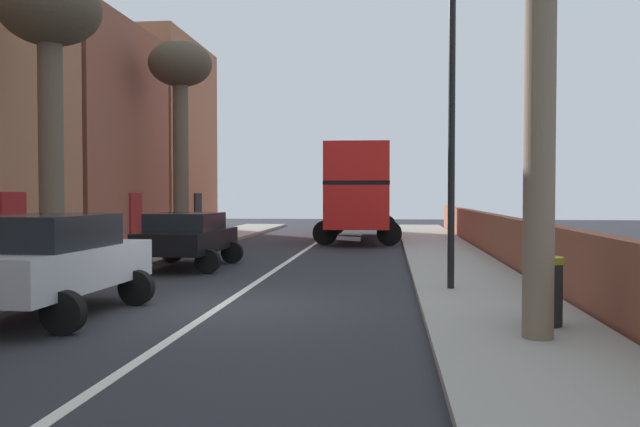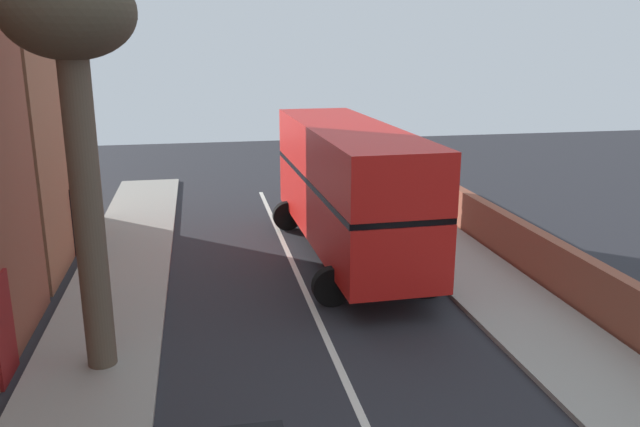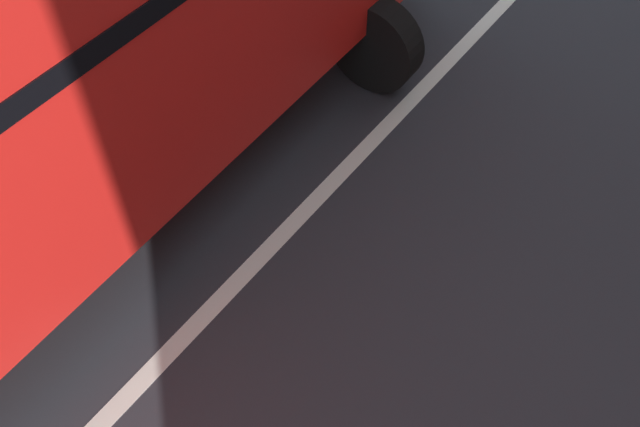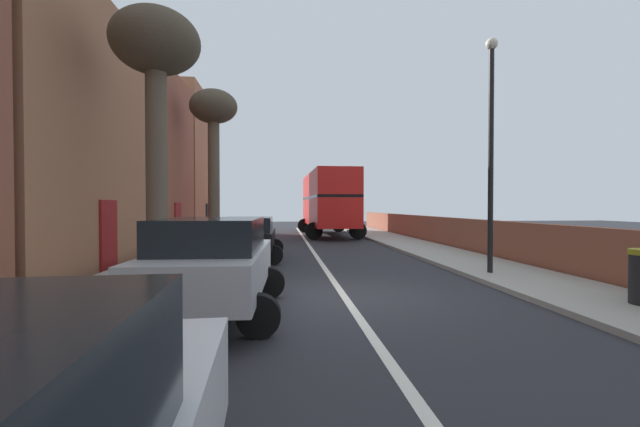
% 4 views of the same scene
% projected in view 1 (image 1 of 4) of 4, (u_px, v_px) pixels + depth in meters
% --- Properties ---
extents(ground_plane, '(84.00, 84.00, 0.00)m').
position_uv_depth(ground_plane, '(222.00, 306.00, 11.81)').
color(ground_plane, '#28282D').
extents(road_centre_line, '(0.16, 54.00, 0.01)m').
position_uv_depth(road_centre_line, '(222.00, 305.00, 11.81)').
color(road_centre_line, silver).
rests_on(road_centre_line, ground).
extents(sidewalk_right, '(2.60, 60.00, 0.12)m').
position_uv_depth(sidewalk_right, '(496.00, 307.00, 11.29)').
color(sidewalk_right, '#9E998E').
rests_on(sidewalk_right, ground).
extents(boundary_wall_right, '(0.36, 54.00, 1.39)m').
position_uv_depth(boundary_wall_right, '(588.00, 272.00, 11.11)').
color(boundary_wall_right, brown).
rests_on(boundary_wall_right, ground).
extents(double_decker_bus, '(3.73, 10.08, 4.06)m').
position_uv_depth(double_decker_bus, '(359.00, 188.00, 29.18)').
color(double_decker_bus, red).
rests_on(double_decker_bus, ground).
extents(parked_car_black_left_1, '(2.50, 4.09, 1.53)m').
position_uv_depth(parked_car_black_left_1, '(188.00, 236.00, 17.89)').
color(parked_car_black_left_1, black).
rests_on(parked_car_black_left_1, ground).
extents(parked_car_silver_left_2, '(2.51, 4.15, 1.70)m').
position_uv_depth(parked_car_silver_left_2, '(51.00, 259.00, 10.65)').
color(parked_car_silver_left_2, '#B7BABF').
rests_on(parked_car_silver_left_2, ground).
extents(street_tree_left_0, '(2.30, 2.30, 6.97)m').
position_uv_depth(street_tree_left_0, '(50.00, 32.00, 14.61)').
color(street_tree_left_0, brown).
rests_on(street_tree_left_0, sidewalk_left).
extents(street_tree_left_2, '(2.36, 2.36, 7.63)m').
position_uv_depth(street_tree_left_2, '(180.00, 81.00, 24.09)').
color(street_tree_left_2, brown).
rests_on(street_tree_left_2, sidewalk_left).
extents(lamppost_right, '(0.32, 0.32, 6.31)m').
position_uv_depth(lamppost_right, '(452.00, 107.00, 13.08)').
color(lamppost_right, black).
rests_on(lamppost_right, sidewalk_right).
extents(litter_bin_right, '(0.55, 0.55, 1.01)m').
position_uv_depth(litter_bin_right, '(544.00, 291.00, 9.45)').
color(litter_bin_right, black).
rests_on(litter_bin_right, sidewalk_right).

